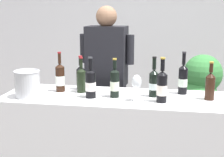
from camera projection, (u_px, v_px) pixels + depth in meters
name	position (u px, v px, depth m)	size (l,w,h in m)	color
wall_back	(144.00, 26.00, 5.05)	(8.00, 0.10, 2.80)	white
counter	(120.00, 151.00, 2.75)	(1.97, 0.62, 0.97)	white
wine_bottle_0	(183.00, 79.00, 2.70)	(0.08, 0.08, 0.36)	black
wine_bottle_1	(162.00, 86.00, 2.47)	(0.08, 0.08, 0.35)	black
wine_bottle_2	(210.00, 85.00, 2.53)	(0.08, 0.08, 0.31)	black
wine_bottle_3	(154.00, 82.00, 2.63)	(0.08, 0.08, 0.33)	black
wine_bottle_4	(81.00, 79.00, 2.76)	(0.08, 0.08, 0.31)	black
wine_bottle_5	(115.00, 83.00, 2.60)	(0.08, 0.08, 0.32)	black
wine_bottle_6	(81.00, 77.00, 2.85)	(0.08, 0.08, 0.30)	black
wine_bottle_7	(60.00, 78.00, 2.78)	(0.08, 0.08, 0.35)	black
wine_bottle_8	(91.00, 83.00, 2.59)	(0.09, 0.09, 0.33)	black
wine_glass	(137.00, 83.00, 2.49)	(0.08, 0.08, 0.21)	silver
ice_bucket	(27.00, 84.00, 2.61)	(0.21, 0.21, 0.22)	silver
person_server	(107.00, 92.00, 3.29)	(0.56, 0.27, 1.71)	black
potted_shrub	(199.00, 99.00, 3.61)	(0.51, 0.63, 1.19)	brown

